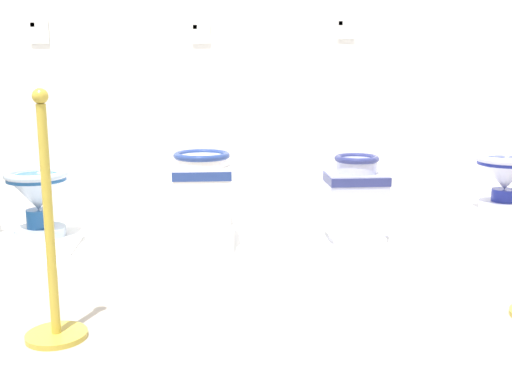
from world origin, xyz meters
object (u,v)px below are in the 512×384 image
at_px(stanchion_post_near_left, 52,268).
at_px(info_placard_second, 201,33).
at_px(info_placard_first, 39,32).
at_px(info_placard_third, 346,29).
at_px(plinth_block_slender_white, 203,232).
at_px(plinth_block_broad_patterned, 354,235).
at_px(antique_toilet_pale_glazed, 505,175).
at_px(antique_toilet_broad_patterned, 356,193).
at_px(antique_toilet_slender_white, 202,184).
at_px(plinth_block_tall_cobalt, 41,242).
at_px(antique_toilet_tall_cobalt, 37,194).
at_px(plinth_block_pale_glazed, 501,225).

bearing_deg(stanchion_post_near_left, info_placard_second, 64.17).
height_order(info_placard_first, info_placard_third, info_placard_third).
xyz_separation_m(plinth_block_slender_white, plinth_block_broad_patterned, (0.89, 0.05, -0.05)).
bearing_deg(stanchion_post_near_left, antique_toilet_pale_glazed, 19.94).
relative_size(antique_toilet_broad_patterned, stanchion_post_near_left, 0.43).
xyz_separation_m(antique_toilet_slender_white, stanchion_post_near_left, (-0.62, -0.90, -0.18)).
height_order(plinth_block_tall_cobalt, plinth_block_broad_patterned, plinth_block_tall_cobalt).
distance_m(antique_toilet_tall_cobalt, antique_toilet_broad_patterned, 1.81).
distance_m(plinth_block_broad_patterned, antique_toilet_pale_glazed, 0.93).
height_order(plinth_block_slender_white, info_placard_third, info_placard_third).
relative_size(plinth_block_broad_patterned, antique_toilet_broad_patterned, 0.86).
bearing_deg(antique_toilet_pale_glazed, info_placard_second, 165.85).
bearing_deg(plinth_block_slender_white, plinth_block_pale_glazed, -1.56).
bearing_deg(info_placard_first, antique_toilet_tall_cobalt, -85.88).
bearing_deg(info_placard_third, info_placard_second, 180.00).
xyz_separation_m(info_placard_second, stanchion_post_near_left, (-0.63, -1.29, -1.02)).
relative_size(plinth_block_pale_glazed, info_placard_first, 2.61).
relative_size(info_placard_third, stanchion_post_near_left, 0.11).
bearing_deg(antique_toilet_broad_patterned, plinth_block_broad_patterned, 0.00).
distance_m(plinth_block_pale_glazed, stanchion_post_near_left, 2.51).
relative_size(plinth_block_broad_patterned, stanchion_post_near_left, 0.37).
height_order(plinth_block_slender_white, info_placard_second, info_placard_second).
bearing_deg(plinth_block_tall_cobalt, plinth_block_pale_glazed, -1.44).
bearing_deg(antique_toilet_tall_cobalt, plinth_block_pale_glazed, -1.44).
xyz_separation_m(plinth_block_pale_glazed, info_placard_third, (-0.86, 0.44, 1.13)).
bearing_deg(antique_toilet_pale_glazed, plinth_block_pale_glazed, -153.43).
bearing_deg(plinth_block_slender_white, info_placard_second, 89.29).
relative_size(antique_toilet_broad_patterned, info_placard_second, 3.80).
distance_m(plinth_block_tall_cobalt, antique_toilet_broad_patterned, 1.82).
distance_m(antique_toilet_slender_white, antique_toilet_broad_patterned, 0.90).
distance_m(antique_toilet_tall_cobalt, info_placard_second, 1.33).
bearing_deg(plinth_block_broad_patterned, plinth_block_pale_glazed, -6.82).
height_order(antique_toilet_tall_cobalt, info_placard_first, info_placard_first).
relative_size(plinth_block_tall_cobalt, antique_toilet_pale_glazed, 1.15).
xyz_separation_m(antique_toilet_slender_white, antique_toilet_pale_glazed, (1.74, -0.05, 0.04)).
bearing_deg(antique_toilet_tall_cobalt, info_placard_third, 11.67).
xyz_separation_m(plinth_block_slender_white, antique_toilet_pale_glazed, (1.74, -0.05, 0.32)).
relative_size(plinth_block_broad_patterned, info_placard_first, 2.90).
xyz_separation_m(antique_toilet_slender_white, plinth_block_pale_glazed, (1.74, -0.05, -0.26)).
distance_m(antique_toilet_broad_patterned, info_placard_second, 1.32).
relative_size(antique_toilet_slender_white, plinth_block_broad_patterned, 1.00).
distance_m(antique_toilet_tall_cobalt, antique_toilet_slender_white, 0.91).
relative_size(plinth_block_pale_glazed, info_placard_second, 2.93).
height_order(plinth_block_pale_glazed, info_placard_third, info_placard_third).
relative_size(antique_toilet_tall_cobalt, plinth_block_pale_glazed, 1.07).
height_order(plinth_block_tall_cobalt, antique_toilet_broad_patterned, antique_toilet_broad_patterned).
distance_m(plinth_block_slender_white, stanchion_post_near_left, 1.10).
bearing_deg(stanchion_post_near_left, plinth_block_slender_white, 55.49).
xyz_separation_m(plinth_block_broad_patterned, info_placard_second, (-0.89, 0.34, 1.17)).
bearing_deg(plinth_block_slender_white, info_placard_third, 23.86).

